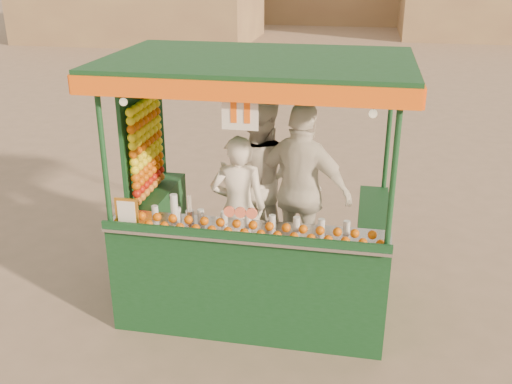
% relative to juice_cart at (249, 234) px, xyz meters
% --- Properties ---
extents(ground, '(90.00, 90.00, 0.00)m').
position_rel_juice_cart_xyz_m(ground, '(0.06, 0.34, -0.88)').
color(ground, '#776655').
rests_on(ground, ground).
extents(juice_cart, '(3.01, 1.95, 2.73)m').
position_rel_juice_cart_xyz_m(juice_cart, '(0.00, 0.00, 0.00)').
color(juice_cart, '#103B19').
rests_on(juice_cart, ground).
extents(vendor_left, '(0.66, 0.50, 1.63)m').
position_rel_juice_cart_xyz_m(vendor_left, '(-0.13, 0.09, 0.25)').
color(vendor_left, white).
rests_on(vendor_left, ground).
extents(vendor_middle, '(1.04, 0.87, 1.91)m').
position_rel_juice_cart_xyz_m(vendor_middle, '(-0.03, 0.63, 0.39)').
color(vendor_middle, silver).
rests_on(vendor_middle, ground).
extents(vendor_right, '(1.23, 0.83, 1.94)m').
position_rel_juice_cart_xyz_m(vendor_right, '(0.52, 0.33, 0.41)').
color(vendor_right, white).
rests_on(vendor_right, ground).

